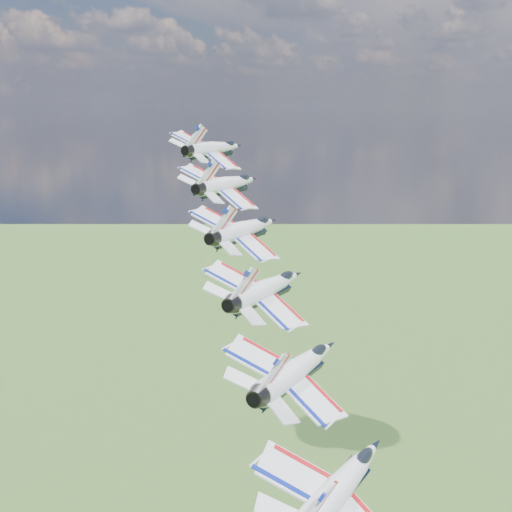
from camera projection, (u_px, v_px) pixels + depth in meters
The scene contains 6 objects.
jet_0 at pixel (215, 148), 94.77m from camera, with size 9.77×14.47×4.32m, color silver, non-canonical shape.
jet_1 at pixel (229, 184), 84.80m from camera, with size 9.77×14.47×4.32m, color white, non-canonical shape.
jet_2 at pixel (246, 229), 74.83m from camera, with size 9.77×14.47×4.32m, color white, non-canonical shape.
jet_3 at pixel (268, 288), 64.86m from camera, with size 9.77×14.47×4.32m, color silver, non-canonical shape.
jet_4 at pixel (298, 368), 54.89m from camera, with size 9.77×14.47×4.32m, color silver, non-canonical shape.
jet_5 at pixel (342, 484), 44.93m from camera, with size 9.77×14.47×4.32m, color silver, non-canonical shape.
Camera 1 is at (38.03, -54.05, 161.37)m, focal length 50.00 mm.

